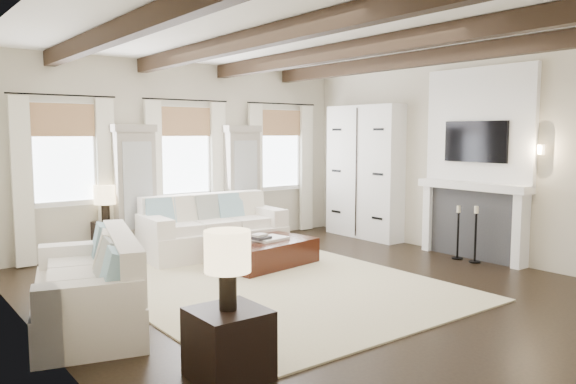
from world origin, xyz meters
TOP-DOWN VIEW (x-y plane):
  - ground at (0.00, 0.00)m, footprint 7.50×7.50m
  - room_shell at (0.75, 0.90)m, footprint 6.54×7.54m
  - area_rug at (-0.34, 0.51)m, footprint 3.78×4.42m
  - sofa_back at (-0.03, 2.74)m, footprint 2.34×1.17m
  - sofa_left at (-2.68, 0.56)m, footprint 1.51×2.35m
  - ottoman at (0.21, 1.57)m, footprint 1.60×1.14m
  - tray at (0.29, 1.57)m, footprint 0.56×0.46m
  - book_lower at (0.11, 1.53)m, footprint 0.29×0.24m
  - book_upper at (0.10, 1.57)m, footprint 0.24×0.20m
  - side_table_front at (-2.24, -1.43)m, footprint 0.57×0.57m
  - lamp_front at (-2.24, -1.43)m, footprint 0.37×0.37m
  - side_table_back at (-1.48, 3.58)m, footprint 0.38×0.38m
  - lamp_back at (-1.48, 3.58)m, footprint 0.34×0.34m
  - candlestick_near at (2.90, -0.21)m, footprint 0.18×0.18m
  - candlestick_far at (2.90, 0.11)m, footprint 0.17×0.17m

SIDE VIEW (x-z plane):
  - ground at x=0.00m, z-range 0.00..0.00m
  - area_rug at x=-0.34m, z-range 0.00..0.02m
  - ottoman at x=0.21m, z-range 0.00..0.39m
  - side_table_front at x=-2.24m, z-range 0.00..0.57m
  - side_table_back at x=-1.48m, z-range 0.00..0.57m
  - candlestick_far at x=2.90m, z-range -0.07..0.78m
  - candlestick_near at x=2.90m, z-range -0.07..0.80m
  - sofa_left at x=-2.68m, z-range -0.09..0.84m
  - sofa_back at x=-0.03m, z-range -0.09..0.88m
  - tray at x=0.29m, z-range 0.39..0.43m
  - book_lower at x=0.11m, z-range 0.43..0.47m
  - book_upper at x=0.10m, z-range 0.47..0.50m
  - lamp_back at x=-1.48m, z-range 0.68..1.27m
  - lamp_front at x=-2.24m, z-range 0.69..1.33m
  - room_shell at x=0.75m, z-range 0.28..3.50m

